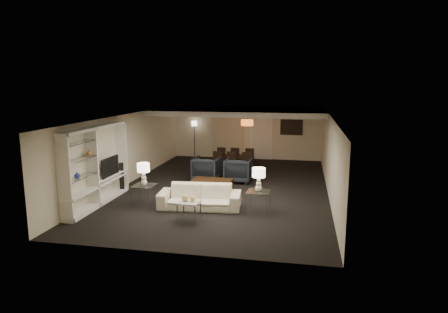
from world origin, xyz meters
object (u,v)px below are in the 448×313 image
Objects in this scene: chair_nm at (231,163)px; chair_nr at (246,163)px; vase_amber at (89,153)px; chair_fm at (236,157)px; side_table_left at (144,195)px; floor_speaker at (122,178)px; dining_table at (233,163)px; chair_fr at (250,157)px; coffee_table at (212,187)px; armchair_left at (207,169)px; floor_lamp at (194,139)px; armchair_right at (238,170)px; side_table_right at (258,202)px; vase_blue at (77,175)px; marble_table at (189,211)px; sofa at (200,197)px; chair_nl at (216,162)px; television at (107,166)px; table_lamp_right at (259,180)px; chair_fl at (222,156)px; table_lamp_left at (144,174)px; pendant_light at (247,123)px.

chair_nr is at bearing 0.02° from chair_nm.
vase_amber reaches higher than chair_fm.
floor_speaker reaches higher than side_table_left.
chair_fr is at bearing 41.96° from dining_table.
armchair_left is (-0.60, 1.70, 0.21)m from coffee_table.
chair_fm is (0.07, 4.35, 0.19)m from coffee_table.
chair_nr is 0.47× the size of floor_lamp.
armchair_right is 1.49× the size of side_table_right.
vase_blue is (-3.07, -2.88, 0.92)m from coffee_table.
coffee_table is 3.70m from dining_table.
side_table_right is at bearing -62.57° from floor_lamp.
floor_speaker reaches higher than marble_table.
sofa is 4.68m from chair_nl.
television is 1.21× the size of chair_nl.
side_table_right is 0.77× the size of chair_nl.
armchair_right is at bearing -176.41° from armchair_left.
chair_nm is (-1.63, 4.65, 0.12)m from side_table_right.
television is 1.21× the size of chair_nm.
table_lamp_right is 0.79× the size of chair_nl.
side_table_left is 0.36× the size of floor_lamp.
side_table_right is at bearing 114.40° from chair_fl.
table_lamp_right reaches higher than sofa.
table_lamp_right is 1.24× the size of marble_table.
table_lamp_left reaches higher than sofa.
sofa is 3.18m from floor_speaker.
side_table_right is 0.77× the size of chair_nm.
armchair_left is 4.77m from vase_amber.
chair_fl and chair_fm have the same top height.
floor_speaker reaches higher than dining_table.
floor_speaker is (0.08, 0.80, -0.54)m from television.
armchair_right is 1.76m from chair_nl.
table_lamp_right reaches higher than coffee_table.
coffee_table is 2.00× the size of side_table_left.
chair_fl is (-2.23, 5.95, -0.51)m from table_lamp_right.
marble_table is 6.40m from dining_table.
vase_amber is (-4.77, -0.60, 0.71)m from table_lamp_right.
pendant_light is 0.51× the size of television.
vase_blue is at bearing -165.03° from side_table_right.
chair_fl is at bearing 84.82° from floor_speaker.
chair_fl is (2.43, 4.81, -0.08)m from floor_speaker.
television reaches higher than chair_fl.
marble_table is 0.53× the size of television.
pendant_light is at bearing 101.12° from side_table_right.
armchair_left is 4.05m from table_lamp_right.
table_lamp_right is 4.96m from chair_nm.
chair_nr is (-1.03, 4.65, -0.51)m from table_lamp_right.
armchair_right is at bearing 46.72° from vase_amber.
table_lamp_right is at bearing 7.77° from floor_speaker.
chair_nm is 1.00× the size of chair_nr.
table_lamp_right is at bearing -5.27° from sofa.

